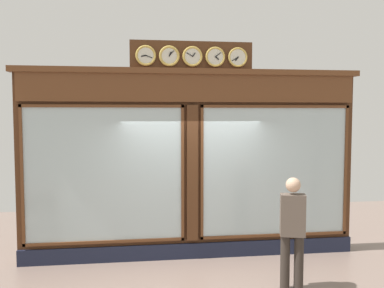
# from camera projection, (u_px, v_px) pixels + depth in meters

# --- Properties ---
(shop_facade) EXTENTS (6.22, 0.42, 3.91)m
(shop_facade) POSITION_uv_depth(u_px,v_px,m) (191.00, 163.00, 7.54)
(shop_facade) COLOR #4C2B16
(shop_facade) RESTS_ON ground_plane
(pedestrian) EXTENTS (0.41, 0.31, 1.69)m
(pedestrian) POSITION_uv_depth(u_px,v_px,m) (292.00, 228.00, 6.12)
(pedestrian) COLOR #312A24
(pedestrian) RESTS_ON ground_plane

